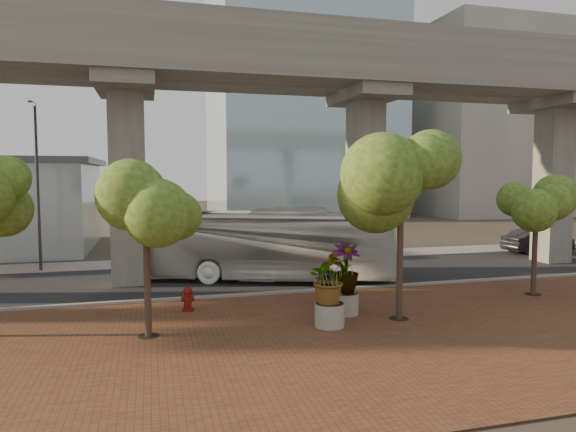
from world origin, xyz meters
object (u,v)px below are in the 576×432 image
object	(u,v)px
planter_front	(330,283)
fire_hydrant	(188,299)
parked_car	(538,241)
transit_bus	(265,245)

from	to	relation	value
planter_front	fire_hydrant	bearing A→B (deg)	144.11
parked_car	transit_bus	bearing A→B (deg)	97.99
transit_bus	parked_car	xyz separation A→B (m)	(19.35, 3.85, -0.99)
fire_hydrant	parked_car	bearing A→B (deg)	20.62
parked_car	planter_front	distance (m)	22.47
fire_hydrant	transit_bus	bearing A→B (deg)	50.58
parked_car	planter_front	bearing A→B (deg)	119.29
transit_bus	planter_front	bearing A→B (deg)	-155.31
transit_bus	fire_hydrant	world-z (taller)	transit_bus
parked_car	fire_hydrant	world-z (taller)	parked_car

